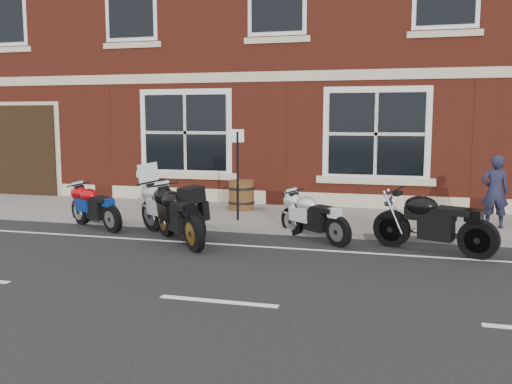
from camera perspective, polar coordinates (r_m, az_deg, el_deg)
ground at (r=10.31m, az=1.69°, el=-5.82°), size 80.00×80.00×0.00m
sidewalk at (r=13.17m, az=4.76°, el=-2.66°), size 30.00×3.00×0.12m
kerb at (r=11.65m, az=3.33°, el=-3.98°), size 30.00×0.16×0.12m
pub_building at (r=20.71m, az=8.93°, el=17.47°), size 24.00×12.00×12.00m
moto_touring_silver at (r=11.53m, az=-8.48°, el=-1.52°), size 1.87×1.36×1.44m
moto_sport_red at (r=12.73m, az=-15.74°, el=-1.30°), size 1.71×1.04×0.85m
moto_sport_black at (r=10.88m, az=-7.65°, el=-2.14°), size 1.61×1.69×0.99m
moto_sport_silver at (r=11.09m, az=5.84°, el=-2.34°), size 1.55×1.26×0.85m
moto_naked_black at (r=10.50m, az=17.16°, el=-2.69°), size 2.12×0.98×1.01m
pedestrian_left at (r=12.60m, az=22.77°, el=0.04°), size 0.56×0.38×1.50m
barrel_planter at (r=13.97m, az=-1.47°, el=-0.30°), size 0.65×0.65×0.72m
parking_sign at (r=12.44m, az=-1.85°, el=2.41°), size 0.27×0.12×2.00m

